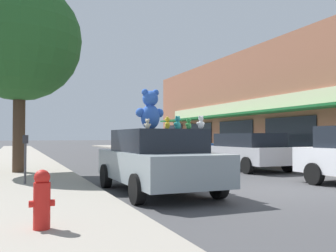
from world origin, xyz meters
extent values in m
plane|color=#424244|center=(0.00, 0.00, 0.00)|extent=(260.00, 260.00, 0.00)
cube|color=gray|center=(-5.70, 0.00, 0.07)|extent=(3.19, 90.00, 0.15)
cube|color=#9E6047|center=(12.32, 10.31, 3.43)|extent=(10.03, 30.79, 6.86)
cube|color=#19662D|center=(6.67, 10.31, 2.73)|extent=(1.26, 25.87, 0.12)
cube|color=beige|center=(7.25, 10.31, 3.28)|extent=(0.08, 24.64, 0.70)
cube|color=black|center=(7.26, 7.74, 1.40)|extent=(0.06, 3.90, 2.00)
cube|color=black|center=(7.26, 12.88, 1.40)|extent=(0.06, 3.90, 2.00)
cube|color=black|center=(7.26, 18.01, 1.40)|extent=(0.06, 3.90, 2.00)
cube|color=black|center=(7.26, 23.14, 1.40)|extent=(0.06, 3.90, 2.00)
cube|color=#8C999E|center=(-2.77, 0.69, 0.66)|extent=(1.95, 4.40, 0.69)
cube|color=black|center=(-2.77, 0.69, 1.28)|extent=(1.71, 2.42, 0.54)
cylinder|color=black|center=(-3.73, 2.04, 0.32)|extent=(0.20, 0.63, 0.63)
cylinder|color=black|center=(-1.84, 2.06, 0.32)|extent=(0.20, 0.63, 0.63)
cylinder|color=black|center=(-3.71, -0.67, 0.32)|extent=(0.20, 0.63, 0.63)
cylinder|color=black|center=(-1.82, -0.66, 0.32)|extent=(0.20, 0.63, 0.63)
ellipsoid|color=blue|center=(-2.93, 0.73, 1.86)|extent=(0.48, 0.41, 0.62)
sphere|color=blue|center=(-2.93, 0.73, 2.31)|extent=(0.40, 0.40, 0.39)
sphere|color=blue|center=(-2.79, 0.74, 2.47)|extent=(0.17, 0.17, 0.16)
sphere|color=blue|center=(-3.07, 0.73, 2.47)|extent=(0.17, 0.17, 0.16)
sphere|color=#548DFF|center=(-2.93, 0.90, 2.29)|extent=(0.15, 0.15, 0.15)
sphere|color=blue|center=(-2.68, 0.77, 1.97)|extent=(0.23, 0.23, 0.23)
sphere|color=blue|center=(-3.18, 0.77, 1.97)|extent=(0.23, 0.23, 0.23)
ellipsoid|color=green|center=(-2.06, 0.36, 1.64)|extent=(0.18, 0.17, 0.18)
sphere|color=green|center=(-2.06, 0.36, 1.77)|extent=(0.16, 0.16, 0.12)
sphere|color=green|center=(-2.02, 0.39, 1.82)|extent=(0.07, 0.07, 0.05)
sphere|color=green|center=(-2.10, 0.34, 1.82)|extent=(0.07, 0.07, 0.05)
sphere|color=#5ADA6D|center=(-2.09, 0.41, 1.77)|extent=(0.06, 0.06, 0.04)
sphere|color=green|center=(-2.00, 0.41, 1.67)|extent=(0.09, 0.09, 0.07)
sphere|color=green|center=(-2.13, 0.33, 1.67)|extent=(0.09, 0.09, 0.07)
ellipsoid|color=yellow|center=(-2.73, 0.10, 1.64)|extent=(0.17, 0.18, 0.18)
sphere|color=yellow|center=(-2.73, 0.10, 1.77)|extent=(0.15, 0.15, 0.11)
sphere|color=yellow|center=(-2.71, 0.14, 1.82)|extent=(0.06, 0.06, 0.05)
sphere|color=yellow|center=(-2.75, 0.06, 1.82)|extent=(0.06, 0.06, 0.05)
sphere|color=#FFFF4D|center=(-2.77, 0.12, 1.76)|extent=(0.06, 0.06, 0.04)
sphere|color=yellow|center=(-2.71, 0.17, 1.67)|extent=(0.09, 0.09, 0.07)
sphere|color=yellow|center=(-2.77, 0.04, 1.67)|extent=(0.09, 0.09, 0.07)
ellipsoid|color=beige|center=(-3.19, 0.19, 1.62)|extent=(0.15, 0.14, 0.15)
sphere|color=beige|center=(-3.19, 0.19, 1.73)|extent=(0.13, 0.13, 0.09)
sphere|color=beige|center=(-3.16, 0.18, 1.77)|extent=(0.05, 0.05, 0.04)
sphere|color=beige|center=(-3.22, 0.21, 1.77)|extent=(0.05, 0.05, 0.04)
sphere|color=white|center=(-3.17, 0.23, 1.73)|extent=(0.05, 0.05, 0.04)
sphere|color=beige|center=(-3.14, 0.17, 1.65)|extent=(0.07, 0.07, 0.05)
sphere|color=beige|center=(-3.24, 0.23, 1.65)|extent=(0.07, 0.07, 0.05)
ellipsoid|color=white|center=(-2.06, -0.30, 1.64)|extent=(0.17, 0.15, 0.19)
sphere|color=white|center=(-2.06, -0.30, 1.79)|extent=(0.14, 0.14, 0.12)
sphere|color=white|center=(-2.02, -0.29, 1.83)|extent=(0.06, 0.06, 0.05)
sphere|color=white|center=(-2.11, -0.31, 1.83)|extent=(0.06, 0.06, 0.05)
sphere|color=white|center=(-2.07, -0.25, 1.78)|extent=(0.05, 0.05, 0.05)
sphere|color=white|center=(-1.99, -0.27, 1.68)|extent=(0.08, 0.08, 0.07)
sphere|color=white|center=(-2.14, -0.30, 1.68)|extent=(0.08, 0.08, 0.07)
ellipsoid|color=teal|center=(-2.06, 1.04, 1.66)|extent=(0.23, 0.22, 0.23)
sphere|color=teal|center=(-2.06, 1.04, 1.83)|extent=(0.20, 0.20, 0.15)
sphere|color=teal|center=(-2.01, 1.07, 1.89)|extent=(0.08, 0.08, 0.06)
sphere|color=teal|center=(-2.10, 1.01, 1.89)|extent=(0.08, 0.08, 0.06)
sphere|color=#47CDC6|center=(-2.09, 1.09, 1.83)|extent=(0.08, 0.08, 0.06)
sphere|color=teal|center=(-1.99, 1.10, 1.70)|extent=(0.12, 0.12, 0.08)
sphere|color=teal|center=(-2.14, 1.00, 1.70)|extent=(0.12, 0.12, 0.08)
cylinder|color=black|center=(1.88, 0.35, 0.32)|extent=(0.20, 0.63, 0.63)
cube|color=#B7B7BC|center=(2.85, 4.97, 0.64)|extent=(1.91, 4.08, 0.65)
cube|color=black|center=(2.85, 4.97, 1.23)|extent=(1.68, 2.83, 0.54)
cylinder|color=black|center=(1.92, 6.24, 0.32)|extent=(0.20, 0.63, 0.63)
cylinder|color=black|center=(3.79, 6.24, 0.32)|extent=(0.20, 0.63, 0.63)
cylinder|color=black|center=(1.92, 3.71, 0.32)|extent=(0.20, 0.63, 0.63)
cylinder|color=black|center=(3.79, 3.71, 0.32)|extent=(0.20, 0.63, 0.63)
cube|color=#1E4793|center=(2.85, 10.83, 0.67)|extent=(1.84, 4.39, 0.70)
cube|color=black|center=(2.85, 10.83, 1.29)|extent=(1.62, 2.33, 0.54)
cylinder|color=black|center=(1.95, 12.19, 0.32)|extent=(0.20, 0.63, 0.63)
cylinder|color=black|center=(3.75, 12.19, 0.32)|extent=(0.20, 0.63, 0.63)
cylinder|color=black|center=(1.95, 9.47, 0.32)|extent=(0.20, 0.63, 0.63)
cylinder|color=black|center=(3.75, 9.47, 0.32)|extent=(0.20, 0.63, 0.63)
cylinder|color=#473323|center=(-5.88, 6.02, 1.54)|extent=(0.41, 0.41, 2.80)
sphere|color=#286028|center=(-5.88, 6.02, 4.74)|extent=(4.24, 4.24, 4.24)
cylinder|color=red|center=(-5.67, -2.66, 0.46)|extent=(0.22, 0.22, 0.62)
sphere|color=red|center=(-5.67, -2.66, 0.83)|extent=(0.21, 0.21, 0.21)
cylinder|color=red|center=(-5.79, -2.66, 0.49)|extent=(0.10, 0.09, 0.09)
cylinder|color=red|center=(-5.55, -2.66, 0.49)|extent=(0.10, 0.09, 0.09)
cylinder|color=#4C4C51|center=(-5.75, 2.56, 0.67)|extent=(0.06, 0.06, 1.05)
cube|color=#2D2D33|center=(-5.75, 2.56, 1.31)|extent=(0.14, 0.10, 0.22)
camera|label=1|loc=(-6.02, -7.93, 1.38)|focal=40.00mm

